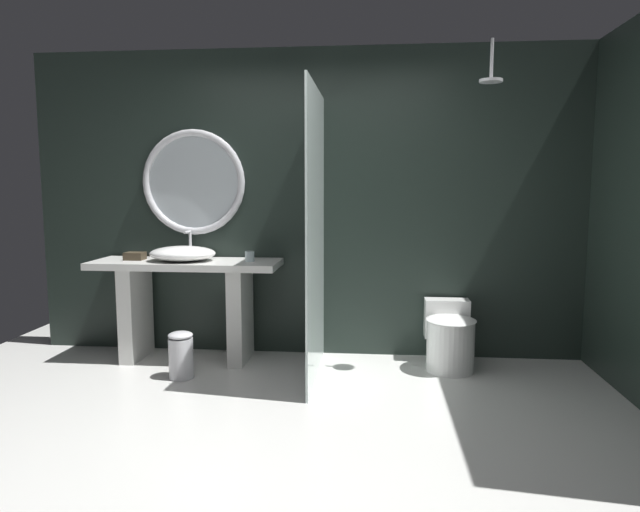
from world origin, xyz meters
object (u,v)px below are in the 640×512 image
object	(u,v)px
tumbler_cup	(250,256)
round_wall_mirror	(193,182)
tissue_box	(135,256)
waste_bin	(181,355)
rain_shower_head	(491,76)
vessel_sink	(183,253)
toilet	(449,338)

from	to	relation	value
tumbler_cup	round_wall_mirror	bearing A→B (deg)	155.19
tissue_box	waste_bin	bearing A→B (deg)	-41.26
rain_shower_head	vessel_sink	bearing A→B (deg)	174.77
rain_shower_head	toilet	size ratio (longest dim) A/B	0.54
tumbler_cup	round_wall_mirror	size ratio (longest dim) A/B	0.09
rain_shower_head	toilet	distance (m)	2.01
tissue_box	tumbler_cup	bearing A→B (deg)	-0.53
rain_shower_head	toilet	world-z (taller)	rain_shower_head
round_wall_mirror	tissue_box	bearing A→B (deg)	-151.66
tissue_box	waste_bin	size ratio (longest dim) A/B	0.43
vessel_sink	waste_bin	distance (m)	0.86
tissue_box	round_wall_mirror	distance (m)	0.79
vessel_sink	tissue_box	world-z (taller)	vessel_sink
toilet	waste_bin	distance (m)	2.11
tumbler_cup	toilet	xyz separation A→B (m)	(1.62, -0.03, -0.63)
vessel_sink	waste_bin	bearing A→B (deg)	-74.94
tissue_box	round_wall_mirror	bearing A→B (deg)	28.34
tissue_box	rain_shower_head	xyz separation A→B (m)	(2.82, -0.25, 1.37)
waste_bin	tissue_box	bearing A→B (deg)	138.74
tissue_box	toilet	size ratio (longest dim) A/B	0.28
tumbler_cup	waste_bin	xyz separation A→B (m)	(-0.44, -0.47, -0.70)
vessel_sink	tissue_box	bearing A→B (deg)	176.21
vessel_sink	waste_bin	xyz separation A→B (m)	(0.12, -0.45, -0.72)
round_wall_mirror	rain_shower_head	xyz separation A→B (m)	(2.37, -0.49, 0.75)
tumbler_cup	tissue_box	xyz separation A→B (m)	(-0.98, 0.01, -0.01)
round_wall_mirror	toilet	xyz separation A→B (m)	(2.16, -0.28, -1.24)
vessel_sink	toilet	distance (m)	2.28
vessel_sink	toilet	size ratio (longest dim) A/B	0.96
tissue_box	rain_shower_head	size ratio (longest dim) A/B	0.51
vessel_sink	rain_shower_head	xyz separation A→B (m)	(2.40, -0.22, 1.34)
vessel_sink	rain_shower_head	bearing A→B (deg)	-5.23
waste_bin	round_wall_mirror	bearing A→B (deg)	97.87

